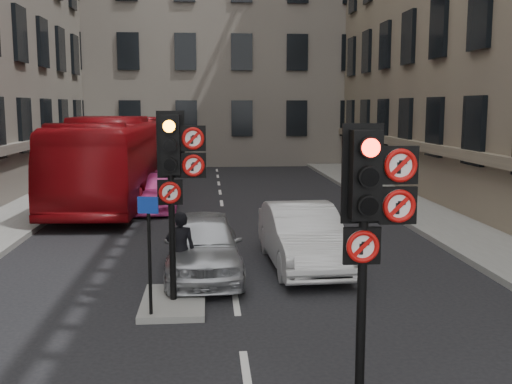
{
  "coord_description": "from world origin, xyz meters",
  "views": [
    {
      "loc": [
        -0.51,
        -6.12,
        3.79
      ],
      "look_at": [
        0.15,
        2.07,
        2.6
      ],
      "focal_mm": 42.0,
      "sensor_mm": 36.0,
      "label": 1
    }
  ],
  "objects": [
    {
      "name": "pavement_right",
      "position": [
        7.2,
        12.0,
        0.08
      ],
      "size": [
        3.0,
        50.0,
        0.16
      ],
      "primitive_type": "cube",
      "color": "gray",
      "rests_on": "ground"
    },
    {
      "name": "centre_island",
      "position": [
        -1.2,
        5.0,
        0.06
      ],
      "size": [
        1.2,
        2.0,
        0.12
      ],
      "primitive_type": "cube",
      "color": "gray",
      "rests_on": "ground"
    },
    {
      "name": "building_far",
      "position": [
        0.0,
        38.0,
        10.0
      ],
      "size": [
        30.0,
        14.0,
        20.0
      ],
      "primitive_type": "cube",
      "color": "gray",
      "rests_on": "ground"
    },
    {
      "name": "signal_near",
      "position": [
        1.49,
        0.99,
        2.58
      ],
      "size": [
        0.91,
        0.4,
        3.58
      ],
      "color": "black",
      "rests_on": "ground"
    },
    {
      "name": "signal_far",
      "position": [
        -1.11,
        4.99,
        2.7
      ],
      "size": [
        0.91,
        0.4,
        3.58
      ],
      "color": "black",
      "rests_on": "centre_island"
    },
    {
      "name": "car_silver",
      "position": [
        -0.64,
        7.0,
        0.71
      ],
      "size": [
        1.76,
        4.19,
        1.41
      ],
      "primitive_type": "imported",
      "rotation": [
        0.0,
        0.0,
        0.02
      ],
      "color": "#A8AAAF",
      "rests_on": "ground"
    },
    {
      "name": "car_white",
      "position": [
        1.7,
        7.58,
        0.73
      ],
      "size": [
        1.76,
        4.52,
        1.47
      ],
      "primitive_type": "imported",
      "rotation": [
        0.0,
        0.0,
        0.05
      ],
      "color": "silver",
      "rests_on": "ground"
    },
    {
      "name": "car_pink",
      "position": [
        -2.51,
        15.92,
        0.63
      ],
      "size": [
        1.87,
        4.4,
        1.27
      ],
      "primitive_type": "imported",
      "rotation": [
        0.0,
        0.0,
        0.02
      ],
      "color": "#E2429B",
      "rests_on": "ground"
    },
    {
      "name": "bus_red",
      "position": [
        -4.07,
        17.49,
        1.69
      ],
      "size": [
        3.32,
        12.23,
        3.38
      ],
      "primitive_type": "imported",
      "rotation": [
        0.0,
        0.0,
        -0.04
      ],
      "color": "maroon",
      "rests_on": "ground"
    },
    {
      "name": "motorcycle",
      "position": [
        -1.16,
        7.96,
        0.44
      ],
      "size": [
        0.56,
        1.51,
        0.89
      ],
      "primitive_type": "imported",
      "rotation": [
        0.0,
        0.0,
        -0.1
      ],
      "color": "black",
      "rests_on": "ground"
    },
    {
      "name": "motorcyclist",
      "position": [
        -1.1,
        6.0,
        0.83
      ],
      "size": [
        0.61,
        0.41,
        1.65
      ],
      "primitive_type": "imported",
      "rotation": [
        0.0,
        0.0,
        3.12
      ],
      "color": "black",
      "rests_on": "ground"
    },
    {
      "name": "info_sign",
      "position": [
        -1.55,
        4.18,
        1.49
      ],
      "size": [
        0.36,
        0.14,
        2.12
      ],
      "rotation": [
        0.0,
        0.0,
        -0.23
      ],
      "color": "black",
      "rests_on": "centre_island"
    }
  ]
}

